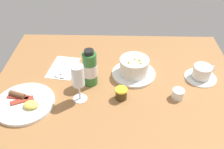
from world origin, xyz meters
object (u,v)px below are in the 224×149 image
(sauce_bottle_green, at_px, (89,69))
(coffee_cup, at_px, (201,73))
(breakfast_plate, at_px, (24,103))
(jam_jar, at_px, (120,93))
(porridge_bowl, at_px, (133,67))
(cutlery_setting, at_px, (62,68))
(creamer_jug, at_px, (177,94))
(wine_glass, at_px, (77,78))

(sauce_bottle_green, bearing_deg, coffee_cup, -174.42)
(breakfast_plate, bearing_deg, jam_jar, -172.85)
(porridge_bowl, relative_size, cutlery_setting, 1.02)
(sauce_bottle_green, bearing_deg, jam_jar, 144.79)
(coffee_cup, height_order, jam_jar, coffee_cup)
(cutlery_setting, xyz_separation_m, sauce_bottle_green, (-0.15, 0.10, 0.08))
(coffee_cup, distance_m, sauce_bottle_green, 0.50)
(creamer_jug, bearing_deg, breakfast_plate, 5.30)
(wine_glass, height_order, jam_jar, wine_glass)
(porridge_bowl, bearing_deg, breakfast_plate, 24.93)
(cutlery_setting, height_order, wine_glass, wine_glass)
(wine_glass, distance_m, sauce_bottle_green, 0.11)
(porridge_bowl, xyz_separation_m, breakfast_plate, (0.45, 0.21, -0.03))
(cutlery_setting, distance_m, coffee_cup, 0.65)
(wine_glass, relative_size, sauce_bottle_green, 0.97)
(coffee_cup, distance_m, jam_jar, 0.39)
(wine_glass, xyz_separation_m, jam_jar, (-0.17, -0.01, -0.09))
(porridge_bowl, relative_size, sauce_bottle_green, 1.16)
(sauce_bottle_green, bearing_deg, porridge_bowl, -161.75)
(porridge_bowl, relative_size, coffee_cup, 1.40)
(jam_jar, bearing_deg, porridge_bowl, -110.13)
(creamer_jug, xyz_separation_m, jam_jar, (0.23, 0.01, 0.00))
(breakfast_plate, bearing_deg, cutlery_setting, -113.62)
(cutlery_setting, distance_m, creamer_jug, 0.55)
(wine_glass, bearing_deg, breakfast_plate, 10.46)
(jam_jar, distance_m, sauce_bottle_green, 0.17)
(porridge_bowl, relative_size, wine_glass, 1.20)
(porridge_bowl, bearing_deg, creamer_jug, 139.48)
(porridge_bowl, xyz_separation_m, jam_jar, (0.06, 0.16, -0.02))
(creamer_jug, relative_size, sauce_bottle_green, 0.33)
(jam_jar, bearing_deg, wine_glass, 2.81)
(porridge_bowl, xyz_separation_m, coffee_cup, (-0.31, 0.01, -0.01))
(creamer_jug, bearing_deg, wine_glass, 2.47)
(coffee_cup, bearing_deg, breakfast_plate, 14.36)
(creamer_jug, relative_size, wine_glass, 0.34)
(cutlery_setting, xyz_separation_m, creamer_jug, (-0.51, 0.19, 0.02))
(cutlery_setting, height_order, creamer_jug, creamer_jug)
(porridge_bowl, xyz_separation_m, sauce_bottle_green, (0.19, 0.06, 0.04))
(porridge_bowl, height_order, sauce_bottle_green, sauce_bottle_green)
(creamer_jug, height_order, wine_glass, wine_glass)
(cutlery_setting, bearing_deg, sauce_bottle_green, 144.19)
(coffee_cup, relative_size, jam_jar, 2.85)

